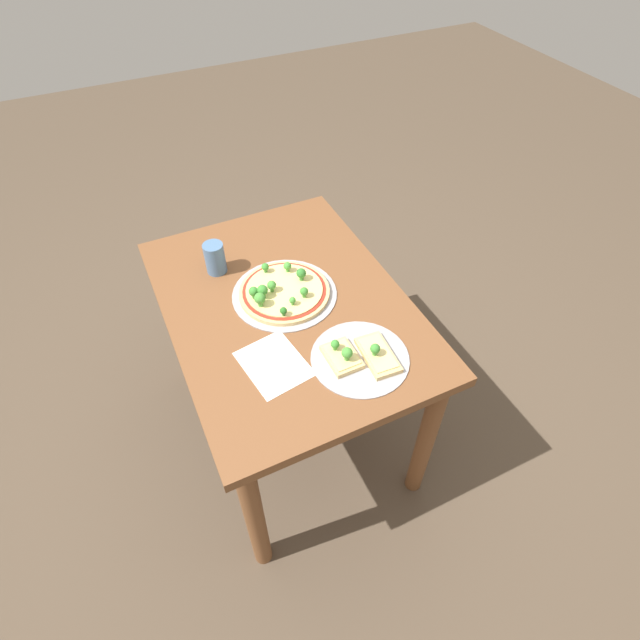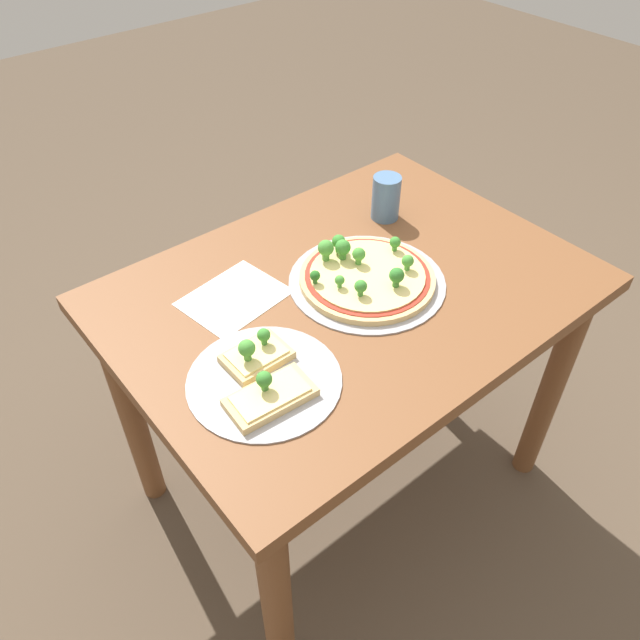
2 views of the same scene
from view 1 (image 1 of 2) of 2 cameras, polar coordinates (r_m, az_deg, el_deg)
The scene contains 6 objects.
ground_plane at distance 2.15m, azimuth -2.97°, elevation -11.68°, with size 8.00×8.00×0.00m, color brown.
dining_table at distance 1.67m, azimuth -3.75°, elevation -0.82°, with size 1.00×0.73×0.72m.
pizza_tray_whole at distance 1.60m, azimuth -4.21°, elevation 3.28°, with size 0.34×0.34×0.07m.
pizza_tray_slice at distance 1.43m, azimuth 4.64°, elevation -4.11°, with size 0.28×0.28×0.07m.
drinking_cup at distance 1.70m, azimuth -11.92°, elevation 6.94°, with size 0.07×0.07×0.11m, color #4C7099.
paper_menu at distance 1.42m, azimuth -5.30°, elevation -5.01°, with size 0.20×0.16×0.00m, color white.
Camera 1 is at (-1.06, 0.38, 1.83)m, focal length 28.00 mm.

